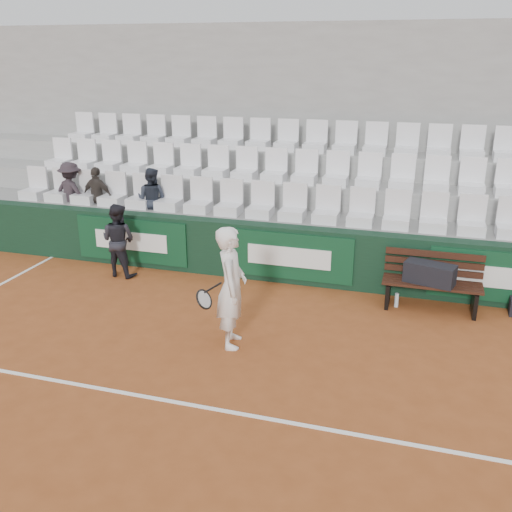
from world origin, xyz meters
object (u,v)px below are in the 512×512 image
(tennis_player, at_px, (231,287))
(spectator_c, at_px, (150,176))
(water_bottle_near, at_px, (397,300))
(spectator_a, at_px, (69,170))
(spectator_b, at_px, (96,174))
(bench_left, at_px, (431,296))
(ball_kid, at_px, (118,240))
(sports_bag_left, at_px, (430,273))

(tennis_player, relative_size, spectator_c, 1.39)
(water_bottle_near, distance_m, spectator_c, 5.08)
(spectator_a, distance_m, spectator_b, 0.59)
(tennis_player, height_order, spectator_b, spectator_b)
(water_bottle_near, xyz_separation_m, spectator_b, (-5.90, 1.08, 1.47))
(water_bottle_near, bearing_deg, spectator_c, 167.14)
(bench_left, distance_m, spectator_c, 5.51)
(bench_left, xyz_separation_m, spectator_b, (-6.41, 1.01, 1.36))
(bench_left, xyz_separation_m, ball_kid, (-5.38, -0.08, 0.44))
(spectator_a, bearing_deg, bench_left, -177.12)
(ball_kid, bearing_deg, spectator_c, -91.82)
(tennis_player, relative_size, spectator_b, 1.46)
(water_bottle_near, height_order, tennis_player, tennis_player)
(water_bottle_near, bearing_deg, tennis_player, -137.98)
(spectator_a, relative_size, spectator_b, 1.06)
(bench_left, height_order, water_bottle_near, bench_left)
(spectator_a, height_order, spectator_b, spectator_a)
(water_bottle_near, height_order, spectator_c, spectator_c)
(water_bottle_near, relative_size, spectator_b, 0.20)
(sports_bag_left, relative_size, spectator_c, 0.62)
(tennis_player, bearing_deg, ball_kid, 145.85)
(water_bottle_near, bearing_deg, ball_kid, -179.83)
(bench_left, height_order, spectator_b, spectator_b)
(spectator_b, relative_size, spectator_c, 0.96)
(spectator_c, bearing_deg, ball_kid, 82.75)
(spectator_a, distance_m, spectator_c, 1.77)
(bench_left, height_order, sports_bag_left, sports_bag_left)
(spectator_c, bearing_deg, spectator_b, 0.20)
(bench_left, bearing_deg, tennis_player, -143.04)
(sports_bag_left, height_order, spectator_b, spectator_b)
(sports_bag_left, xyz_separation_m, spectator_a, (-6.95, 1.05, 1.00))
(spectator_b, bearing_deg, sports_bag_left, 176.44)
(water_bottle_near, xyz_separation_m, spectator_a, (-6.50, 1.08, 1.50))
(bench_left, bearing_deg, spectator_b, 171.04)
(spectator_b, bearing_deg, spectator_c, -174.15)
(bench_left, distance_m, ball_kid, 5.40)
(sports_bag_left, distance_m, spectator_b, 6.52)
(sports_bag_left, height_order, spectator_c, spectator_c)
(spectator_c, bearing_deg, bench_left, 169.28)
(sports_bag_left, bearing_deg, tennis_player, -143.09)
(ball_kid, distance_m, spectator_c, 1.45)
(ball_kid, relative_size, spectator_b, 1.14)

